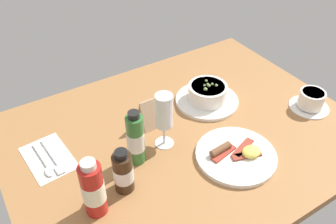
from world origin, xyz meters
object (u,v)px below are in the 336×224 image
Objects in this scene: cutlery_setting at (49,158)px; sauce_bottle_green at (136,139)px; breakfast_plate at (236,155)px; sauce_bottle_red at (93,189)px; sauce_bottle_brown at (123,172)px; menu_card at (147,113)px; porridge_bowl at (207,94)px; wine_glass at (164,113)px; coffee_cup at (311,100)px.

sauce_bottle_green is at bearing 147.27° from cutlery_setting.
cutlery_setting is at bearing -31.24° from breakfast_plate.
sauce_bottle_brown is at bearing -164.16° from sauce_bottle_red.
breakfast_plate is 2.39× the size of menu_card.
wine_glass is at bearing 22.55° from porridge_bowl.
menu_card is (0.20, -10.15, -7.02)cm from wine_glass.
coffee_cup is 70.52cm from sauce_bottle_brown.
coffee_cup is 54.25cm from wine_glass.
sauce_bottle_green reaches higher than coffee_cup.
coffee_cup is 0.77× the size of sauce_bottle_red.
cutlery_setting is at bearing -2.61° from porridge_bowl.
menu_card is at bearing -130.83° from sauce_bottle_green.
menu_card is at bearing 175.90° from cutlery_setting.
porridge_bowl is 27.27cm from wine_glass.
wine_glass is 1.33× the size of sauce_bottle_brown.
sauce_bottle_brown is at bearing -12.44° from breakfast_plate.
porridge_bowl is 2.22× the size of menu_card.
porridge_bowl is 1.23× the size of sauce_bottle_green.
wine_glass is at bearing -156.90° from sauce_bottle_red.
sauce_bottle_green is (62.71, -9.87, 5.21)cm from coffee_cup.
coffee_cup is (-84.78, 24.05, 2.85)cm from cutlery_setting.
sauce_bottle_green is at bearing -149.51° from sauce_bottle_red.
menu_card is (-27.17, -21.83, -3.24)cm from sauce_bottle_red.
breakfast_plate is at bearing 7.34° from coffee_cup.
sauce_bottle_green is at bearing 49.17° from menu_card.
wine_glass is at bearing 159.02° from cutlery_setting.
sauce_bottle_red is at bearing 102.07° from cutlery_setting.
porridge_bowl reaches higher than cutlery_setting.
sauce_bottle_red reaches higher than porridge_bowl.
wine_glass reaches higher than breakfast_plate.
menu_card is at bearing -88.90° from wine_glass.
breakfast_plate is at bearing 167.56° from sauce_bottle_brown.
breakfast_plate is (-25.49, 14.66, -7.39)cm from sauce_bottle_green.
wine_glass is at bearing -153.47° from sauce_bottle_brown.
cutlery_setting is at bearing -32.73° from sauce_bottle_green.
wine_glass is at bearing -47.45° from breakfast_plate.
sauce_bottle_green is at bearing -136.35° from sauce_bottle_brown.
breakfast_plate is 30.86cm from menu_card.
porridge_bowl is 1.25× the size of sauce_bottle_red.
wine_glass reaches higher than menu_card.
cutlery_setting is 27.45cm from sauce_bottle_green.
cutlery_setting is at bearing -20.98° from wine_glass.
cutlery_setting is 36.75cm from wine_glass.
coffee_cup reaches higher than breakfast_plate.
porridge_bowl is 27.82cm from breakfast_plate.
sauce_bottle_brown is at bearing 43.65° from sauce_bottle_green.
wine_glass reaches higher than sauce_bottle_brown.
sauce_bottle_brown is (-14.38, 21.53, 6.00)cm from cutlery_setting.
porridge_bowl is 55.81cm from sauce_bottle_red.
sauce_bottle_brown is (70.40, -2.52, 3.14)cm from coffee_cup.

